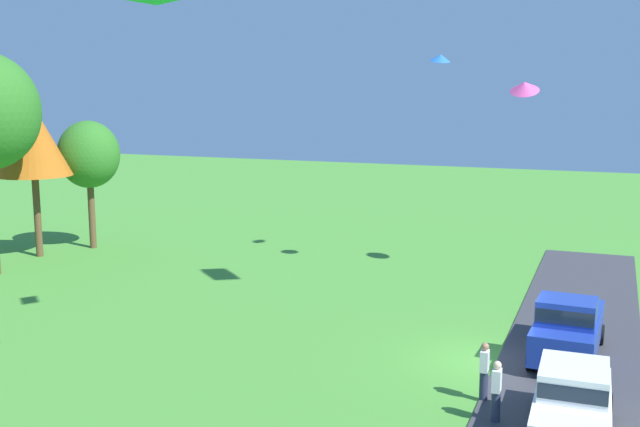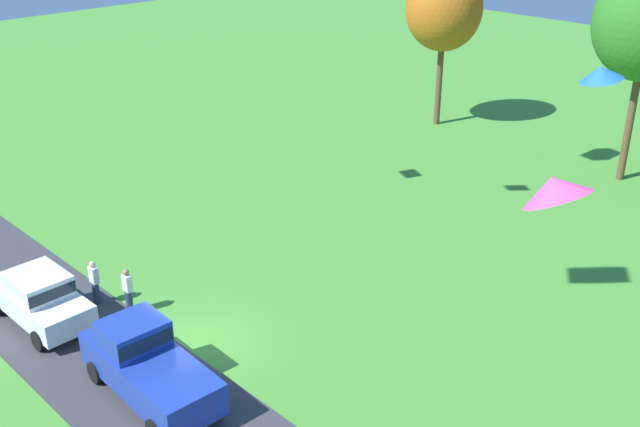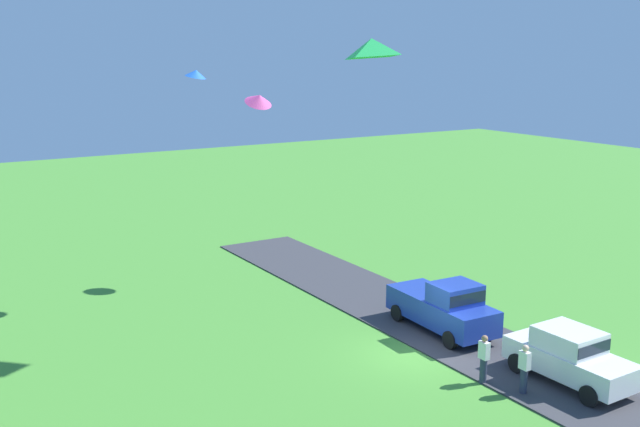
% 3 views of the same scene
% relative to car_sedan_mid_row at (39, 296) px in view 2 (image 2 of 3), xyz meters
% --- Properties ---
extents(ground_plane, '(120.00, 120.00, 0.00)m').
position_rel_car_sedan_mid_row_xyz_m(ground_plane, '(4.64, 2.72, -1.04)').
color(ground_plane, '#478E33').
extents(pavement_strip, '(36.00, 4.40, 0.06)m').
position_rel_car_sedan_mid_row_xyz_m(pavement_strip, '(4.64, 0.32, -1.01)').
color(pavement_strip, '#38383D').
rests_on(pavement_strip, ground).
extents(car_sedan_mid_row, '(4.43, 2.01, 1.84)m').
position_rel_car_sedan_mid_row_xyz_m(car_sedan_mid_row, '(0.00, 0.00, 0.00)').
color(car_sedan_mid_row, white).
rests_on(car_sedan_mid_row, ground).
extents(car_pickup_by_flagpole, '(5.08, 2.21, 2.14)m').
position_rel_car_sedan_mid_row_xyz_m(car_pickup_by_flagpole, '(5.75, 0.46, 0.07)').
color(car_pickup_by_flagpole, '#1E389E').
rests_on(car_pickup_by_flagpole, ground).
extents(person_watching_sky, '(0.36, 0.24, 1.71)m').
position_rel_car_sedan_mid_row_xyz_m(person_watching_sky, '(0.21, 1.90, -0.16)').
color(person_watching_sky, '#2D334C').
rests_on(person_watching_sky, ground).
extents(person_on_lawn, '(0.36, 0.24, 1.71)m').
position_rel_car_sedan_mid_row_xyz_m(person_on_lawn, '(1.51, 2.42, -0.16)').
color(person_on_lawn, '#2D334C').
rests_on(person_on_lawn, ground).
extents(tree_center_back, '(4.34, 4.34, 9.16)m').
position_rel_car_sedan_mid_row_xyz_m(tree_center_back, '(-4.03, 26.86, 5.71)').
color(tree_center_back, brown).
rests_on(tree_center_back, ground).
extents(kite_delta_high_right, '(1.31, 1.30, 0.49)m').
position_rel_car_sedan_mid_row_xyz_m(kite_delta_high_right, '(14.85, 6.86, 8.98)').
color(kite_delta_high_right, blue).
extents(kite_delta_topmost, '(1.34, 1.29, 0.95)m').
position_rel_car_sedan_mid_row_xyz_m(kite_delta_topmost, '(15.96, 3.30, 7.72)').
color(kite_delta_topmost, '#EA4C9E').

